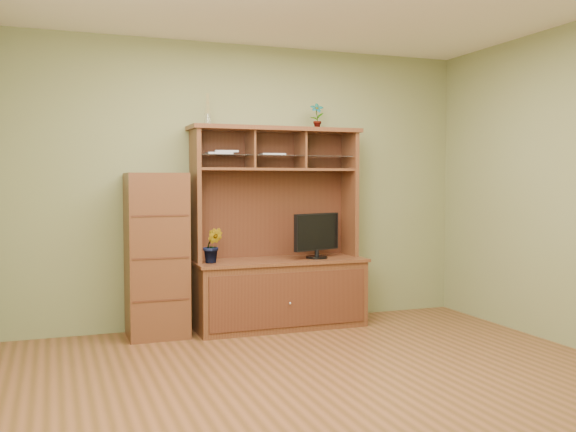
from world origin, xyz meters
TOP-DOWN VIEW (x-y plane):
  - room at (0.00, 0.00)m, footprint 4.54×4.04m
  - media_hutch at (0.22, 1.73)m, footprint 1.66×0.61m
  - monitor at (0.57, 1.65)m, footprint 0.52×0.23m
  - orchid_plant at (-0.44, 1.65)m, footprint 0.21×0.19m
  - top_plant at (0.64, 1.80)m, footprint 0.15×0.12m
  - reed_diffuser at (-0.44, 1.80)m, footprint 0.06×0.06m
  - magazines at (-0.15, 1.81)m, footprint 0.76×0.20m
  - side_cabinet at (-0.93, 1.75)m, footprint 0.52×0.48m

SIDE VIEW (x-z plane):
  - media_hutch at x=0.22m, z-range -0.43..1.47m
  - side_cabinet at x=-0.93m, z-range 0.00..1.46m
  - orchid_plant at x=-0.44m, z-range 0.65..0.97m
  - monitor at x=0.57m, z-range 0.66..1.09m
  - room at x=0.00m, z-range -0.02..2.72m
  - magazines at x=-0.15m, z-range 1.63..1.67m
  - reed_diffuser at x=-0.44m, z-range 1.87..2.16m
  - top_plant at x=0.64m, z-range 1.90..2.15m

